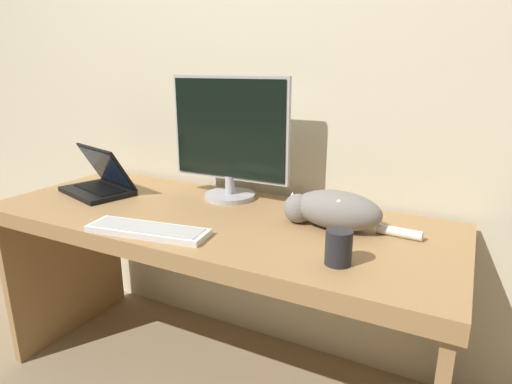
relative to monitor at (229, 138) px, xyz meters
name	(u,v)px	position (x,y,z in m)	size (l,w,h in m)	color
wall_back	(261,60)	(0.05, 0.19, 0.31)	(6.40, 0.06, 2.60)	beige
desk	(213,249)	(0.05, -0.22, -0.39)	(1.77, 0.69, 0.74)	#A37A4C
monitor	(229,138)	(0.00, 0.00, 0.00)	(0.53, 0.21, 0.50)	#B2B2B7
laptop	(100,183)	(-0.55, -0.19, -0.21)	(0.37, 0.30, 0.21)	black
external_keyboard	(148,230)	(-0.04, -0.47, -0.24)	(0.43, 0.18, 0.02)	white
cat	(333,209)	(0.49, -0.13, -0.19)	(0.47, 0.19, 0.13)	gray
coffee_mug	(339,247)	(0.59, -0.41, -0.20)	(0.08, 0.08, 0.10)	#232328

